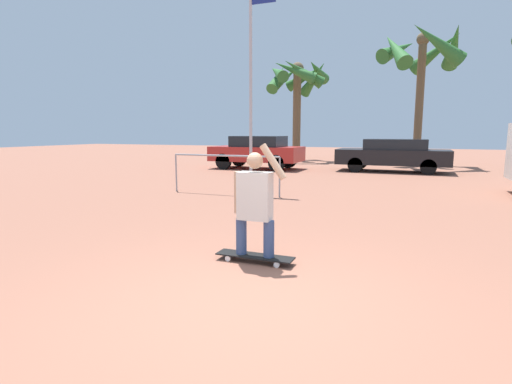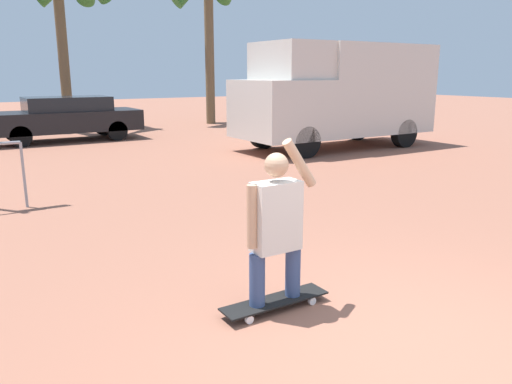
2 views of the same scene
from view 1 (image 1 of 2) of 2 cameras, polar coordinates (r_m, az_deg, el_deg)
ground_plane at (r=4.04m, az=-1.17°, el=-16.29°), size 80.00×80.00×0.00m
skateboard at (r=5.32m, az=-0.16°, el=-9.17°), size 1.04×0.26×0.09m
person_skateboarder at (r=5.13m, az=-0.17°, el=-1.05°), size 0.72×0.22×1.47m
parked_car_black at (r=17.98m, az=18.99°, el=5.12°), size 4.58×1.80×1.39m
parked_car_red at (r=18.40m, az=0.15°, el=5.86°), size 4.11×1.92×1.50m
palm_tree_center_background at (r=22.23m, az=22.77°, el=17.80°), size 4.26×4.37×6.80m
palm_tree_far_left at (r=24.33m, az=5.84°, el=15.77°), size 3.88×3.93×5.89m
flagpole at (r=12.10m, az=-0.55°, el=16.34°), size 0.82×0.12×5.98m
plaza_railing_segment at (r=10.95m, az=-4.45°, el=4.26°), size 3.20×0.05×1.08m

